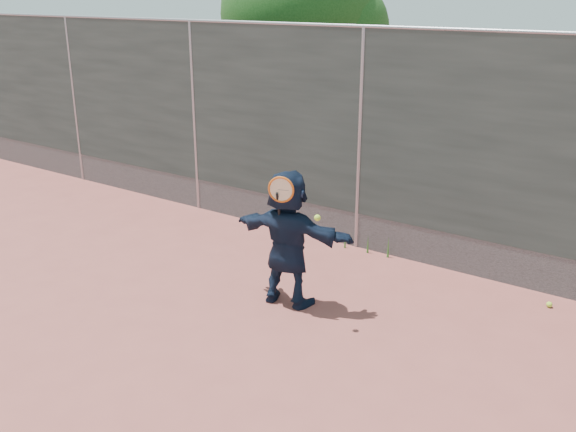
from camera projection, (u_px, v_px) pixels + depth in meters
The scene contains 7 objects.
ground at pixel (184, 354), 6.40m from camera, with size 80.00×80.00×0.00m, color #9E4C42.
player at pixel (288, 238), 7.21m from camera, with size 1.48×0.47×1.59m, color #121D32.
ball_ground at pixel (549, 304), 7.33m from camera, with size 0.07×0.07×0.07m, color #B5E933.
fence at pixel (360, 137), 8.57m from camera, with size 20.00×0.06×3.03m.
swing_action at pixel (284, 194), 6.80m from camera, with size 0.67×0.17×0.51m.
tree_left at pixel (309, 18), 12.02m from camera, with size 3.15×3.00×4.53m.
weed_clump at pixel (371, 244), 8.81m from camera, with size 0.68×0.07×0.30m.
Camera 1 is at (4.06, -3.97, 3.42)m, focal length 40.00 mm.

